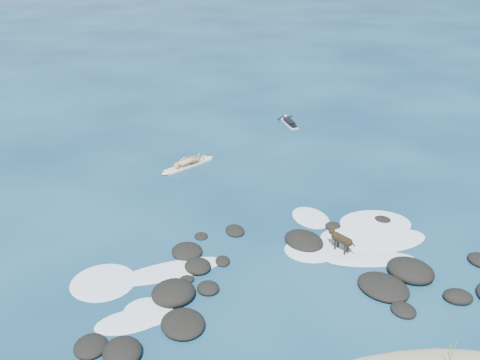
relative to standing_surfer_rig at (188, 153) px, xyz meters
name	(u,v)px	position (x,y,z in m)	size (l,w,h in m)	color
ground	(280,245)	(1.76, -8.09, -0.72)	(160.00, 160.00, 0.00)	#0A2642
reef_rocks	(304,283)	(1.62, -10.67, -0.61)	(14.29, 7.67, 0.59)	black
breaking_foam	(289,253)	(1.88, -8.69, -0.71)	(13.47, 5.92, 0.12)	white
standing_surfer_rig	(188,153)	(0.00, 0.00, 0.00)	(2.96, 1.74, 1.82)	beige
paddling_surfer_rig	(289,122)	(7.04, 4.37, -0.59)	(0.98, 2.19, 0.38)	white
dog	(341,239)	(3.67, -9.12, -0.18)	(0.66, 1.20, 0.81)	black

